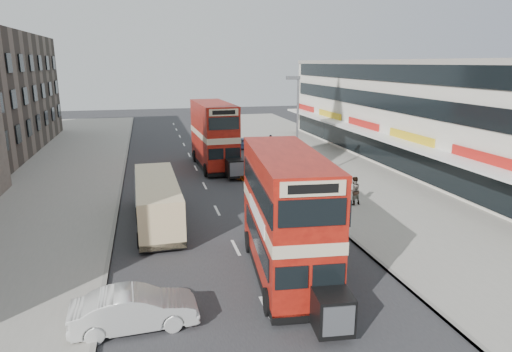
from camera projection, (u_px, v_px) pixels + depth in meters
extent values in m
plane|color=#28282B|center=(283.00, 341.00, 14.96)|extent=(160.00, 160.00, 0.00)
cube|color=#28282B|center=(205.00, 186.00, 33.78)|extent=(12.00, 90.00, 0.01)
cube|color=gray|center=(351.00, 176.00, 36.54)|extent=(12.00, 90.00, 0.15)
cube|color=gray|center=(32.00, 196.00, 30.98)|extent=(12.00, 90.00, 0.15)
cube|color=gray|center=(121.00, 190.00, 32.35)|extent=(0.20, 90.00, 0.16)
cube|color=gray|center=(282.00, 180.00, 35.17)|extent=(0.20, 90.00, 0.16)
cube|color=beige|center=(427.00, 116.00, 39.18)|extent=(8.00, 46.00, 9.00)
cube|color=black|center=(383.00, 150.00, 38.96)|extent=(0.10, 44.00, 2.40)
cube|color=gray|center=(433.00, 62.00, 38.05)|extent=(8.20, 46.20, 0.40)
cube|color=white|center=(376.00, 135.00, 38.42)|extent=(1.80, 44.00, 0.20)
cylinder|color=slate|center=(297.00, 134.00, 32.44)|extent=(0.16, 0.16, 8.00)
cube|color=slate|center=(293.00, 78.00, 31.36)|extent=(1.00, 0.20, 0.25)
cube|color=black|center=(285.00, 266.00, 19.62)|extent=(3.44, 8.53, 0.36)
cube|color=maroon|center=(285.00, 240.00, 19.31)|extent=(3.43, 8.53, 2.28)
cube|color=beige|center=(286.00, 211.00, 18.99)|extent=(3.47, 8.57, 0.47)
cube|color=maroon|center=(286.00, 183.00, 18.69)|extent=(3.43, 8.53, 2.18)
cube|color=maroon|center=(287.00, 156.00, 18.40)|extent=(3.45, 8.55, 0.26)
cube|color=black|center=(333.00, 312.00, 14.98)|extent=(1.37, 1.37, 1.35)
cube|color=black|center=(214.00, 163.00, 39.79)|extent=(3.09, 8.76, 0.38)
cube|color=maroon|center=(214.00, 148.00, 39.47)|extent=(3.07, 8.76, 2.38)
cube|color=beige|center=(214.00, 133.00, 39.13)|extent=(3.11, 8.80, 0.49)
cube|color=maroon|center=(213.00, 118.00, 38.81)|extent=(3.07, 8.76, 2.27)
cube|color=maroon|center=(213.00, 104.00, 38.51)|extent=(3.09, 8.78, 0.27)
cube|color=black|center=(235.00, 168.00, 35.19)|extent=(1.36, 1.35, 1.41)
cube|color=black|center=(158.00, 217.00, 25.85)|extent=(2.48, 9.12, 0.36)
cube|color=#D7BE8B|center=(157.00, 200.00, 25.59)|extent=(2.46, 9.12, 2.36)
imported|color=silver|center=(135.00, 309.00, 15.56)|extent=(4.40, 1.68, 1.43)
imported|color=maroon|center=(290.00, 188.00, 31.02)|extent=(4.45, 2.22, 1.24)
imported|color=orange|center=(259.00, 170.00, 36.04)|extent=(4.77, 2.41, 1.29)
imported|color=#516DA2|center=(240.00, 143.00, 47.85)|extent=(3.70, 1.50, 1.26)
imported|color=gray|center=(354.00, 191.00, 28.64)|extent=(0.77, 0.60, 1.87)
imported|color=gray|center=(270.00, 143.00, 46.04)|extent=(1.05, 0.91, 1.70)
imported|color=gray|center=(264.00, 177.00, 34.68)|extent=(0.57, 1.64, 0.86)
imported|color=black|center=(264.00, 168.00, 34.51)|extent=(0.57, 0.37, 1.56)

